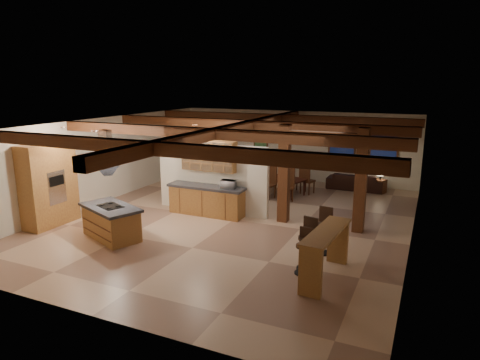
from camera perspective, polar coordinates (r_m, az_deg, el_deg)
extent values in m
plane|color=tan|center=(13.04, -0.80, -5.30)|extent=(12.00, 12.00, 0.00)
plane|color=silver|center=(18.18, 7.27, 4.56)|extent=(10.00, 0.00, 10.00)
plane|color=silver|center=(7.87, -19.92, -7.53)|extent=(10.00, 0.00, 10.00)
plane|color=silver|center=(15.43, -17.90, 2.51)|extent=(0.00, 12.00, 12.00)
plane|color=silver|center=(11.51, 22.33, -1.29)|extent=(0.00, 12.00, 12.00)
plane|color=#352011|center=(12.44, -0.85, 7.49)|extent=(12.00, 12.00, 0.00)
cube|color=#411F10|center=(9.02, -11.75, 4.18)|extent=(10.00, 0.25, 0.28)
cube|color=#411F10|center=(11.30, -3.67, 6.18)|extent=(10.00, 0.25, 0.28)
cube|color=#411F10|center=(13.63, 1.50, 7.39)|extent=(10.00, 0.25, 0.28)
cube|color=#411F10|center=(16.14, 5.27, 8.23)|extent=(10.00, 0.25, 0.28)
cube|color=#411F10|center=(12.45, -0.84, 6.85)|extent=(0.28, 12.00, 0.28)
cube|color=#411F10|center=(12.61, 5.92, 0.82)|extent=(0.30, 0.30, 2.90)
cube|color=#411F10|center=(12.11, 15.83, -0.12)|extent=(0.30, 0.30, 2.90)
cube|color=#411F10|center=(12.12, 11.00, 5.67)|extent=(2.50, 0.28, 0.28)
cube|color=silver|center=(13.61, -3.74, 0.27)|extent=(3.80, 0.18, 2.20)
cube|color=olive|center=(13.46, -24.15, -0.58)|extent=(0.64, 1.60, 2.40)
cube|color=silver|center=(13.25, -23.27, -0.92)|extent=(0.06, 0.62, 0.95)
cube|color=black|center=(13.18, -23.23, -0.09)|extent=(0.01, 0.50, 0.28)
cube|color=olive|center=(13.45, -4.47, -2.85)|extent=(2.40, 0.60, 0.86)
cube|color=black|center=(13.32, -4.51, -0.91)|extent=(2.50, 0.66, 0.08)
cube|color=olive|center=(13.31, -4.15, 3.26)|extent=(1.80, 0.34, 0.95)
cube|color=silver|center=(13.15, -4.52, 3.14)|extent=(1.74, 0.02, 0.90)
pyramid|color=silver|center=(11.62, -17.21, 0.63)|extent=(1.10, 1.10, 0.45)
cube|color=silver|center=(11.48, -17.49, 4.58)|extent=(0.26, 0.22, 0.73)
cube|color=#411F10|center=(17.64, 13.44, 4.21)|extent=(1.10, 0.05, 1.70)
cube|color=black|center=(17.61, 13.42, 4.20)|extent=(0.95, 0.02, 1.55)
cube|color=#411F10|center=(17.42, 18.62, 3.78)|extent=(1.10, 0.05, 1.70)
cube|color=black|center=(17.39, 18.61, 3.76)|extent=(0.95, 0.02, 1.55)
cube|color=#411F10|center=(18.58, 2.80, 5.62)|extent=(0.65, 0.04, 0.85)
cube|color=#23532E|center=(18.56, 2.77, 5.61)|extent=(0.55, 0.01, 0.75)
cylinder|color=silver|center=(11.58, -18.78, 6.23)|extent=(0.16, 0.16, 0.03)
cylinder|color=silver|center=(12.46, -6.03, 7.29)|extent=(0.16, 0.16, 0.03)
cylinder|color=silver|center=(12.77, -22.50, 6.51)|extent=(0.16, 0.16, 0.03)
cube|color=olive|center=(11.96, -16.79, -5.56)|extent=(1.89, 1.43, 0.81)
cube|color=black|center=(11.83, -16.93, -3.53)|extent=(2.04, 1.57, 0.08)
cube|color=black|center=(11.82, -16.94, -3.33)|extent=(0.83, 0.70, 0.02)
imported|color=#3D180F|center=(15.89, 5.28, -0.81)|extent=(1.98, 1.45, 0.62)
imported|color=black|center=(17.13, 15.13, -0.20)|extent=(2.13, 0.85, 0.62)
imported|color=#B6B6BB|center=(12.94, -1.56, -0.55)|extent=(0.47, 0.34, 0.24)
cube|color=olive|center=(9.15, 11.46, -6.79)|extent=(0.67, 2.08, 0.06)
cube|color=olive|center=(8.54, 9.37, -12.05)|extent=(0.47, 0.14, 1.02)
cube|color=olive|center=(10.17, 12.92, -8.01)|extent=(0.47, 0.14, 1.02)
cube|color=#411F10|center=(16.89, 18.12, -0.78)|extent=(0.51, 0.51, 0.51)
cylinder|color=black|center=(16.82, 18.21, 0.35)|extent=(0.07, 0.07, 0.18)
cone|color=#F2CD91|center=(16.78, 18.25, 0.93)|extent=(0.31, 0.31, 0.20)
cylinder|color=black|center=(9.61, 8.87, -7.65)|extent=(0.37, 0.37, 0.07)
cube|color=black|center=(9.67, 9.42, -6.04)|extent=(0.35, 0.12, 0.41)
cylinder|color=black|center=(9.74, 8.79, -9.69)|extent=(0.06, 0.06, 0.72)
cylinder|color=black|center=(9.88, 8.72, -11.55)|extent=(0.41, 0.41, 0.03)
cylinder|color=black|center=(9.42, 8.45, -8.71)|extent=(0.32, 0.32, 0.06)
cube|color=black|center=(9.48, 8.84, -7.26)|extent=(0.30, 0.07, 0.36)
cylinder|color=black|center=(9.54, 8.38, -10.50)|extent=(0.05, 0.05, 0.62)
cylinder|color=black|center=(9.67, 8.32, -12.14)|extent=(0.36, 0.36, 0.03)
cylinder|color=black|center=(10.53, 11.01, -5.98)|extent=(0.36, 0.36, 0.07)
cube|color=black|center=(10.61, 11.40, -4.54)|extent=(0.34, 0.08, 0.40)
cylinder|color=black|center=(10.66, 10.93, -7.80)|extent=(0.06, 0.06, 0.70)
cylinder|color=black|center=(10.78, 10.85, -9.48)|extent=(0.40, 0.40, 0.03)
cube|color=#411F10|center=(15.69, 1.51, -0.31)|extent=(0.55, 0.55, 0.06)
cube|color=#411F10|center=(15.77, 2.02, 1.23)|extent=(0.45, 0.17, 0.80)
cylinder|color=#411F10|center=(15.72, 0.58, -1.24)|extent=(0.05, 0.05, 0.45)
cylinder|color=#411F10|center=(15.50, 1.63, -1.45)|extent=(0.05, 0.05, 0.45)
cylinder|color=#411F10|center=(15.99, 1.39, -0.99)|extent=(0.05, 0.05, 0.45)
cylinder|color=#411F10|center=(15.78, 2.43, -1.19)|extent=(0.05, 0.05, 0.45)
cube|color=#411F10|center=(16.86, 4.61, 0.60)|extent=(0.55, 0.55, 0.06)
cube|color=#411F10|center=(16.60, 4.20, 1.80)|extent=(0.45, 0.17, 0.80)
cylinder|color=#411F10|center=(16.97, 5.44, -0.22)|extent=(0.05, 0.05, 0.45)
cylinder|color=#411F10|center=(17.16, 4.44, -0.05)|extent=(0.05, 0.05, 0.45)
cylinder|color=#411F10|center=(16.67, 4.75, -0.44)|extent=(0.05, 0.05, 0.45)
cylinder|color=#411F10|center=(16.88, 3.74, -0.26)|extent=(0.05, 0.05, 0.45)
cube|color=#411F10|center=(15.26, 3.73, -0.72)|extent=(0.55, 0.55, 0.06)
cube|color=#411F10|center=(15.35, 4.24, 0.86)|extent=(0.45, 0.17, 0.80)
cylinder|color=#411F10|center=(15.28, 2.77, -1.67)|extent=(0.05, 0.05, 0.45)
cylinder|color=#411F10|center=(15.07, 3.88, -1.89)|extent=(0.05, 0.05, 0.45)
cylinder|color=#411F10|center=(15.56, 3.56, -1.41)|extent=(0.05, 0.05, 0.45)
cylinder|color=#411F10|center=(15.36, 4.66, -1.62)|extent=(0.05, 0.05, 0.45)
cube|color=#411F10|center=(16.46, 6.74, 0.25)|extent=(0.55, 0.55, 0.06)
cube|color=#411F10|center=(16.20, 6.36, 1.47)|extent=(0.45, 0.17, 0.80)
cylinder|color=#411F10|center=(16.58, 7.58, -0.60)|extent=(0.05, 0.05, 0.45)
cylinder|color=#411F10|center=(16.76, 6.53, -0.41)|extent=(0.05, 0.05, 0.45)
cylinder|color=#411F10|center=(16.28, 6.91, -0.83)|extent=(0.05, 0.05, 0.45)
cylinder|color=#411F10|center=(16.47, 5.85, -0.64)|extent=(0.05, 0.05, 0.45)
cube|color=#411F10|center=(14.85, 6.07, -1.15)|extent=(0.55, 0.55, 0.06)
cube|color=#411F10|center=(14.94, 6.58, 0.48)|extent=(0.45, 0.17, 0.80)
cylinder|color=#411F10|center=(14.86, 5.08, -2.13)|extent=(0.05, 0.05, 0.45)
cylinder|color=#411F10|center=(14.67, 6.25, -2.36)|extent=(0.05, 0.05, 0.45)
cylinder|color=#411F10|center=(15.16, 5.85, -1.85)|extent=(0.05, 0.05, 0.45)
cylinder|color=#411F10|center=(14.97, 7.01, -2.07)|extent=(0.05, 0.05, 0.45)
cube|color=#411F10|center=(16.09, 8.98, -0.13)|extent=(0.55, 0.55, 0.06)
cube|color=#411F10|center=(15.81, 8.62, 1.12)|extent=(0.45, 0.17, 0.80)
cylinder|color=#411F10|center=(16.21, 9.83, -0.99)|extent=(0.05, 0.05, 0.45)
cylinder|color=#411F10|center=(16.39, 8.72, -0.79)|extent=(0.05, 0.05, 0.45)
cylinder|color=#411F10|center=(15.91, 9.18, -1.23)|extent=(0.05, 0.05, 0.45)
cylinder|color=#411F10|center=(16.08, 8.07, -1.04)|extent=(0.05, 0.05, 0.45)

